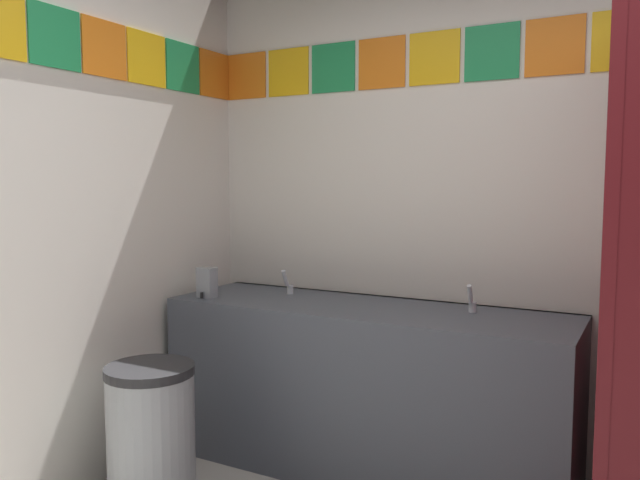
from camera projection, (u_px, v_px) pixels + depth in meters
wall_back at (551, 194)px, 2.95m from camera, size 3.69×0.09×2.74m
vanity_counter at (365, 386)px, 3.12m from camera, size 2.00×0.62×0.83m
faucet_left at (288, 285)px, 3.39m from camera, size 0.04×0.10×0.14m
faucet_right at (471, 302)px, 2.92m from camera, size 0.04×0.10×0.14m
soap_dispenser at (207, 283)px, 3.30m from camera, size 0.09×0.09×0.16m
trash_bin at (151, 437)px, 2.75m from camera, size 0.39×0.39×0.64m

